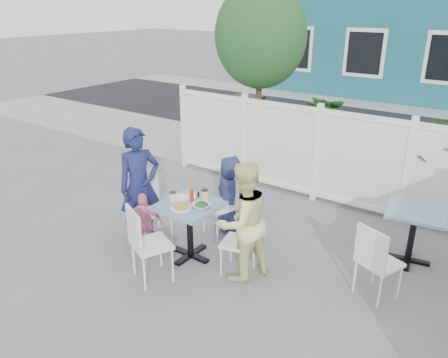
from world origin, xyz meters
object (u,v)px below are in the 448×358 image
Objects in this scene: woman at (242,222)px; man at (140,186)px; boy at (230,194)px; toddler at (144,223)px; chair_left at (148,201)px; chair_near at (144,239)px; chair_right at (244,238)px; utility_cabinet at (246,125)px; spare_table at (414,222)px; chair_back at (224,199)px; main_table at (189,216)px.

man is at bearing -67.31° from woman.
boy reaches higher than toddler.
chair_near is (0.69, -0.77, -0.02)m from chair_left.
chair_right is at bearing 144.16° from boy.
utility_cabinet reaches higher than chair_near.
chair_back reaches higher than spare_table.
chair_left is (-3.20, -1.53, 0.02)m from spare_table.
chair_right is (0.79, 0.08, -0.10)m from main_table.
woman is (0.01, -0.05, 0.25)m from chair_right.
main_table is at bearing -10.44° from toddler.
chair_back reaches higher than chair_right.
chair_left is 0.41m from toddler.
utility_cabinet is 3.91m from chair_back.
chair_near reaches higher than main_table.
chair_right is at bearing -66.30° from man.
chair_left is 1.57m from chair_right.
chair_near is 0.84× the size of boy.
spare_table is 0.79× the size of chair_left.
chair_left is at bearing 58.97° from boy.
main_table is at bearing 104.35° from chair_left.
chair_near is (1.76, -5.00, -0.02)m from utility_cabinet.
chair_back is 1.16m from woman.
chair_back is 1.23m from toddler.
chair_left is 1.17× the size of chair_right.
man is at bearing -177.97° from main_table.
boy is at bearing -90.03° from chair_back.
spare_table is at bearing 67.40° from chair_near.
chair_near is (-0.09, -0.73, -0.03)m from main_table.
utility_cabinet is at bearing 69.77° from toddler.
main_table is 0.85× the size of chair_back.
man is at bearing 162.48° from chair_near.
man reaches higher than chair_near.
chair_back is (-2.44, -0.76, -0.04)m from spare_table.
utility_cabinet is 4.95m from chair_right.
woman is at bearing 177.95° from chair_right.
man is 1.10× the size of woman.
main_table is 0.81m from woman.
man is at bearing -86.59° from utility_cabinet.
boy reaches higher than chair_near.
chair_near reaches higher than chair_back.
main_table is at bearing -146.90° from spare_table.
chair_left is at bearing -69.85° from woman.
spare_table is 0.82× the size of chair_near.
boy is 1.34m from toddler.
spare_table is at bearing -142.26° from chair_back.
chair_near is at bearing 107.80° from chair_back.
chair_back is at bearing 91.42° from main_table.
utility_cabinet is 4.36m from chair_left.
utility_cabinet is 1.21× the size of chair_near.
chair_near is (-2.51, -2.30, -0.00)m from spare_table.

